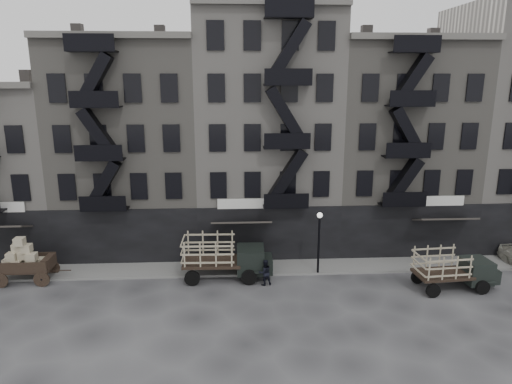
{
  "coord_description": "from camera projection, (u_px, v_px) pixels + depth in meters",
  "views": [
    {
      "loc": [
        -2.59,
        -25.04,
        12.71
      ],
      "look_at": [
        -1.02,
        4.0,
        5.33
      ],
      "focal_mm": 32.0,
      "sensor_mm": 36.0,
      "label": 1
    }
  ],
  "objects": [
    {
      "name": "ground",
      "position": [
        276.0,
        294.0,
        27.5
      ],
      "size": [
        140.0,
        140.0,
        0.0
      ],
      "primitive_type": "plane",
      "color": "#38383A",
      "rests_on": "ground"
    },
    {
      "name": "sidewalk",
      "position": [
        271.0,
        267.0,
        31.11
      ],
      "size": [
        55.0,
        2.5,
        0.15
      ],
      "primitive_type": "cube",
      "color": "slate",
      "rests_on": "ground"
    },
    {
      "name": "building_west",
      "position": [
        2.0,
        168.0,
        34.49
      ],
      "size": [
        10.0,
        11.35,
        13.2
      ],
      "color": "#A39E96",
      "rests_on": "ground"
    },
    {
      "name": "building_midwest",
      "position": [
        134.0,
        147.0,
        34.64
      ],
      "size": [
        10.0,
        11.35,
        16.2
      ],
      "color": "slate",
      "rests_on": "ground"
    },
    {
      "name": "building_center",
      "position": [
        265.0,
        133.0,
        34.92
      ],
      "size": [
        10.0,
        11.35,
        18.2
      ],
      "color": "#A39E96",
      "rests_on": "ground"
    },
    {
      "name": "building_mideast",
      "position": [
        392.0,
        145.0,
        35.69
      ],
      "size": [
        10.0,
        11.35,
        16.2
      ],
      "color": "slate",
      "rests_on": "ground"
    },
    {
      "name": "lamp_post",
      "position": [
        319.0,
        235.0,
        29.49
      ],
      "size": [
        0.36,
        0.36,
        4.28
      ],
      "color": "black",
      "rests_on": "ground"
    },
    {
      "name": "wagon",
      "position": [
        23.0,
        256.0,
        28.77
      ],
      "size": [
        3.51,
        1.91,
        2.96
      ],
      "rotation": [
        0.0,
        0.0,
        0.01
      ],
      "color": "black",
      "rests_on": "ground"
    },
    {
      "name": "stake_truck_west",
      "position": [
        224.0,
        254.0,
        29.29
      ],
      "size": [
        5.76,
        2.49,
        2.86
      ],
      "rotation": [
        0.0,
        0.0,
        -0.02
      ],
      "color": "black",
      "rests_on": "ground"
    },
    {
      "name": "stake_truck_east",
      "position": [
        454.0,
        267.0,
        27.82
      ],
      "size": [
        5.18,
        2.44,
        2.53
      ],
      "rotation": [
        0.0,
        0.0,
        0.08
      ],
      "color": "black",
      "rests_on": "ground"
    },
    {
      "name": "pedestrian_mid",
      "position": [
        265.0,
        272.0,
        28.47
      ],
      "size": [
        0.95,
        0.83,
        1.68
      ],
      "primitive_type": "imported",
      "rotation": [
        0.0,
        0.0,
        3.41
      ],
      "color": "black",
      "rests_on": "ground"
    }
  ]
}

